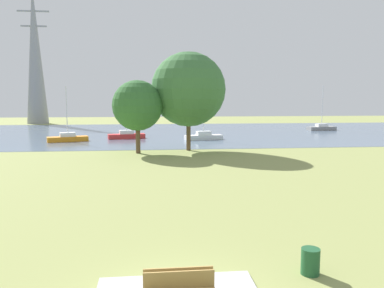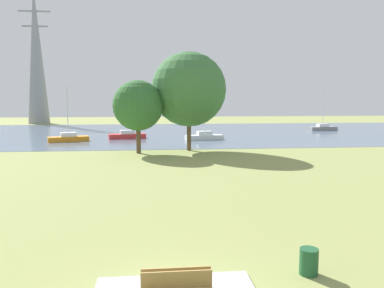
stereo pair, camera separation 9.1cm
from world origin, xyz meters
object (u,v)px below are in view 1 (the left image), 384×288
sailboat_red (126,135)px  sailboat_gray (321,128)px  sailboat_white (204,136)px  sailboat_orange (68,138)px  tree_west_far (188,89)px  tree_east_near (137,106)px  electricity_pylon (35,54)px  litter_bin (310,261)px  bench_facing_water (178,284)px

sailboat_red → sailboat_gray: size_ratio=0.80×
sailboat_gray → sailboat_white: bearing=-150.0°
sailboat_orange → tree_west_far: size_ratio=0.68×
sailboat_orange → sailboat_gray: (38.49, 12.68, 0.01)m
tree_east_near → electricity_pylon: size_ratio=0.24×
sailboat_red → tree_west_far: tree_west_far is taller
litter_bin → sailboat_white: (1.92, 37.80, 0.07)m
sailboat_gray → electricity_pylon: bearing=155.9°
sailboat_red → sailboat_white: size_ratio=0.79×
sailboat_white → electricity_pylon: (-30.63, 35.76, 14.00)m
tree_east_near → electricity_pylon: (-22.67, 47.10, 9.87)m
tree_east_near → tree_west_far: (5.06, 1.55, 1.59)m
litter_bin → sailboat_white: size_ratio=0.11×
sailboat_red → electricity_pylon: size_ratio=0.20×
litter_bin → bench_facing_water: bearing=-164.7°
electricity_pylon → litter_bin: bearing=-68.7°
bench_facing_water → electricity_pylon: bearing=108.3°
electricity_pylon → tree_west_far: bearing=-58.7°
sailboat_white → sailboat_gray: (21.54, 12.46, -0.00)m
sailboat_orange → sailboat_gray: 40.53m
sailboat_white → sailboat_gray: size_ratio=1.01×
sailboat_red → sailboat_gray: bearing=17.5°
tree_west_far → sailboat_white: bearing=73.5°
bench_facing_water → sailboat_white: bearing=81.2°
bench_facing_water → electricity_pylon: electricity_pylon is taller
litter_bin → sailboat_gray: (23.45, 50.25, 0.07)m
sailboat_gray → tree_east_near: 38.12m
tree_west_far → electricity_pylon: electricity_pylon is taller
electricity_pylon → sailboat_gray: bearing=-24.1°
sailboat_orange → electricity_pylon: electricity_pylon is taller
sailboat_gray → tree_west_far: (-24.44, -22.25, 5.72)m
tree_east_near → sailboat_red: bearing=98.2°
tree_west_far → electricity_pylon: (-27.73, 45.55, 8.28)m
bench_facing_water → sailboat_white: (6.00, 38.91, -0.00)m
bench_facing_water → sailboat_red: size_ratio=0.31×
tree_east_near → tree_west_far: bearing=17.0°
sailboat_red → sailboat_white: sailboat_white is taller
sailboat_white → sailboat_orange: 16.96m
litter_bin → electricity_pylon: size_ratio=0.03×
sailboat_orange → tree_west_far: tree_west_far is taller
sailboat_red → sailboat_white: (9.96, -2.55, 0.02)m
sailboat_orange → litter_bin: bearing=-68.2°
litter_bin → tree_west_far: tree_west_far is taller
sailboat_red → sailboat_white: bearing=-14.3°
sailboat_white → electricity_pylon: bearing=130.6°
tree_east_near → bench_facing_water: bearing=-85.9°
sailboat_gray → sailboat_red: bearing=-162.5°
bench_facing_water → sailboat_gray: (27.54, 51.37, -0.00)m
sailboat_white → bench_facing_water: bearing=-98.8°
litter_bin → sailboat_orange: size_ratio=0.12×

